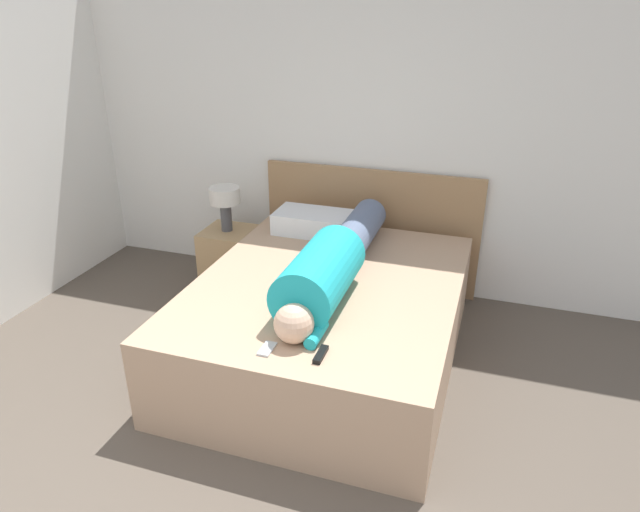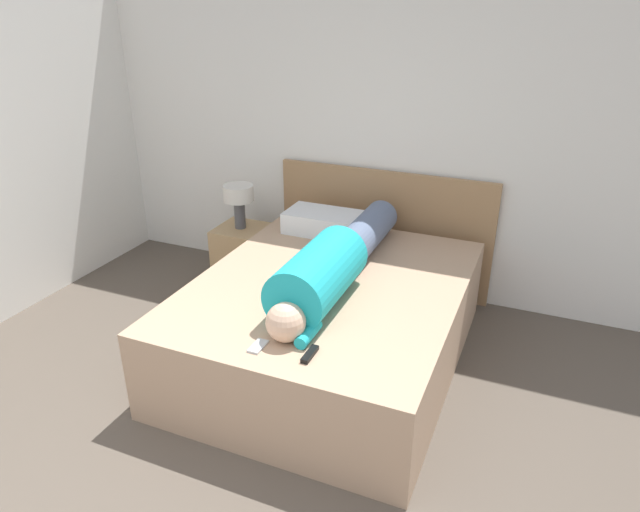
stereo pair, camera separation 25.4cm
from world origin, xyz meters
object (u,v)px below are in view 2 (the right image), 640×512
(bed, at_px, (329,321))
(pillow_near_headboard, at_px, (326,222))
(tv_remote, at_px, (310,354))
(table_lamp, at_px, (239,197))
(person_lying, at_px, (333,263))
(nightstand, at_px, (242,255))
(cell_phone, at_px, (258,346))

(bed, bearing_deg, pillow_near_headboard, 114.08)
(tv_remote, bearing_deg, table_lamp, 130.09)
(table_lamp, distance_m, person_lying, 1.42)
(person_lying, bearing_deg, tv_remote, -76.90)
(nightstand, height_order, cell_phone, cell_phone)
(bed, distance_m, pillow_near_headboard, 0.92)
(pillow_near_headboard, height_order, tv_remote, pillow_near_headboard)
(person_lying, bearing_deg, pillow_near_headboard, 115.49)
(bed, bearing_deg, nightstand, 144.94)
(pillow_near_headboard, bearing_deg, bed, -65.92)
(pillow_near_headboard, bearing_deg, nightstand, 179.06)
(pillow_near_headboard, distance_m, tv_remote, 1.67)
(tv_remote, relative_size, cell_phone, 1.15)
(bed, height_order, table_lamp, table_lamp)
(bed, height_order, nightstand, bed)
(person_lying, relative_size, tv_remote, 11.99)
(bed, xyz_separation_m, tv_remote, (0.22, -0.80, 0.30))
(bed, height_order, tv_remote, tv_remote)
(bed, relative_size, cell_phone, 15.83)
(table_lamp, xyz_separation_m, cell_phone, (1.05, -1.62, -0.17))
(pillow_near_headboard, bearing_deg, table_lamp, 179.06)
(table_lamp, height_order, tv_remote, table_lamp)
(table_lamp, bearing_deg, nightstand, 0.00)
(table_lamp, bearing_deg, cell_phone, -56.95)
(bed, height_order, person_lying, person_lying)
(person_lying, bearing_deg, cell_phone, -97.47)
(person_lying, distance_m, pillow_near_headboard, 0.90)
(bed, xyz_separation_m, person_lying, (0.04, -0.04, 0.45))
(bed, relative_size, tv_remote, 13.72)
(nightstand, xyz_separation_m, tv_remote, (1.34, -1.59, 0.35))
(person_lying, bearing_deg, nightstand, 144.68)
(table_lamp, distance_m, pillow_near_headboard, 0.78)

